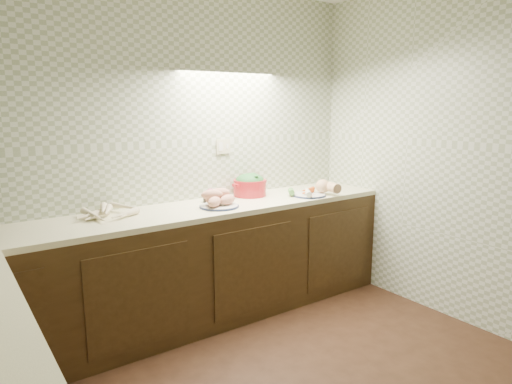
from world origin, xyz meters
TOP-DOWN VIEW (x-y plane):
  - room at (0.00, 0.00)m, footprint 3.60×3.60m
  - counter at (-0.68, 0.68)m, footprint 3.60×3.60m
  - parsnip_pile at (-0.44, 1.57)m, footprint 0.41×0.38m
  - sweet_potato_plate at (0.28, 1.43)m, footprint 0.30×0.30m
  - onion_bowl at (0.34, 1.62)m, footprint 0.15×0.15m
  - dutch_oven at (0.73, 1.65)m, footprint 0.35×0.31m
  - veg_plate at (1.20, 1.35)m, footprint 0.42×0.32m

SIDE VIEW (x-z plane):
  - counter at x=-0.68m, z-range 0.00..0.90m
  - parsnip_pile at x=-0.44m, z-range 0.89..0.97m
  - onion_bowl at x=0.34m, z-range 0.89..1.00m
  - veg_plate at x=1.20m, z-range 0.88..1.01m
  - sweet_potato_plate at x=0.28m, z-range 0.88..1.02m
  - dutch_oven at x=0.73m, z-range 0.90..1.09m
  - room at x=0.00m, z-range 0.33..2.93m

